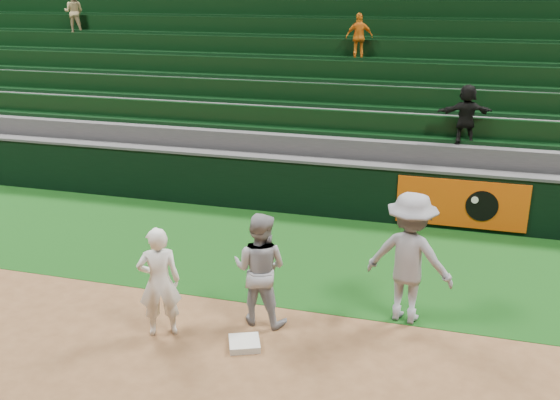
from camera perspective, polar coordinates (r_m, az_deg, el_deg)
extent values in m
plane|color=brown|center=(9.34, -3.41, -12.14)|extent=(70.00, 70.00, 0.00)
cube|color=#0D360E|center=(11.89, 1.31, -4.87)|extent=(36.00, 4.20, 0.01)
cube|color=silver|center=(9.04, -3.27, -12.96)|extent=(0.56, 0.56, 0.10)
imported|color=white|center=(9.12, -10.99, -7.36)|extent=(0.72, 0.63, 1.67)
imported|color=#95969E|center=(9.26, -1.85, -6.31)|extent=(0.90, 0.73, 1.74)
imported|color=gray|center=(9.44, 11.76, -5.21)|extent=(1.42, 0.99, 2.02)
cube|color=black|center=(13.68, 3.64, 1.06)|extent=(36.00, 0.35, 1.20)
cube|color=#D84C0A|center=(13.23, 16.25, -0.33)|extent=(2.60, 0.05, 1.00)
cylinder|color=black|center=(13.22, 17.98, -0.53)|extent=(0.64, 0.02, 0.64)
cylinder|color=white|center=(13.16, 17.38, 0.00)|extent=(0.14, 0.02, 0.14)
cube|color=#424244|center=(13.49, 3.69, 3.56)|extent=(36.00, 0.40, 0.06)
cube|color=#38383B|center=(14.29, 4.28, 2.79)|extent=(36.00, 0.85, 1.65)
cube|color=black|center=(14.26, 4.59, 7.21)|extent=(36.00, 0.14, 0.50)
cube|color=black|center=(14.15, 4.43, 6.25)|extent=(36.00, 0.45, 0.08)
cube|color=#38383B|center=(15.03, 4.96, 4.50)|extent=(36.00, 0.85, 2.10)
cube|color=black|center=(15.00, 5.29, 9.54)|extent=(36.00, 0.14, 0.50)
cube|color=black|center=(14.87, 5.14, 8.64)|extent=(36.00, 0.45, 0.08)
cube|color=#38383B|center=(15.79, 5.58, 6.04)|extent=(36.00, 0.85, 2.55)
cube|color=black|center=(15.76, 5.93, 11.64)|extent=(36.00, 0.14, 0.50)
cube|color=black|center=(15.62, 5.79, 10.80)|extent=(36.00, 0.45, 0.08)
cube|color=#38383B|center=(16.56, 6.14, 7.44)|extent=(36.00, 0.85, 3.00)
cube|color=black|center=(16.54, 6.52, 13.55)|extent=(36.00, 0.14, 0.50)
cube|color=black|center=(16.40, 6.39, 12.77)|extent=(36.00, 0.45, 0.08)
cube|color=#38383B|center=(17.34, 6.66, 8.71)|extent=(36.00, 0.85, 3.45)
cube|color=black|center=(17.34, 7.06, 15.28)|extent=(36.00, 0.14, 0.50)
cube|color=black|center=(17.19, 6.94, 14.55)|extent=(36.00, 0.45, 0.08)
cube|color=#38383B|center=(18.13, 7.13, 9.87)|extent=(36.00, 0.85, 3.90)
cube|color=black|center=(18.16, 7.56, 16.86)|extent=(36.00, 0.14, 0.50)
cube|color=black|center=(18.00, 7.45, 16.17)|extent=(36.00, 0.45, 0.08)
cube|color=#38383B|center=(18.92, 7.57, 10.94)|extent=(36.00, 0.85, 4.35)
cube|color=black|center=(18.82, 7.92, 17.66)|extent=(36.00, 0.45, 0.08)
imported|color=orange|center=(16.18, 7.25, 14.57)|extent=(0.73, 0.49, 1.16)
imported|color=black|center=(13.65, 16.65, 7.53)|extent=(1.22, 0.71, 1.25)
imported|color=tan|center=(20.12, -18.34, 16.01)|extent=(0.67, 0.59, 1.18)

